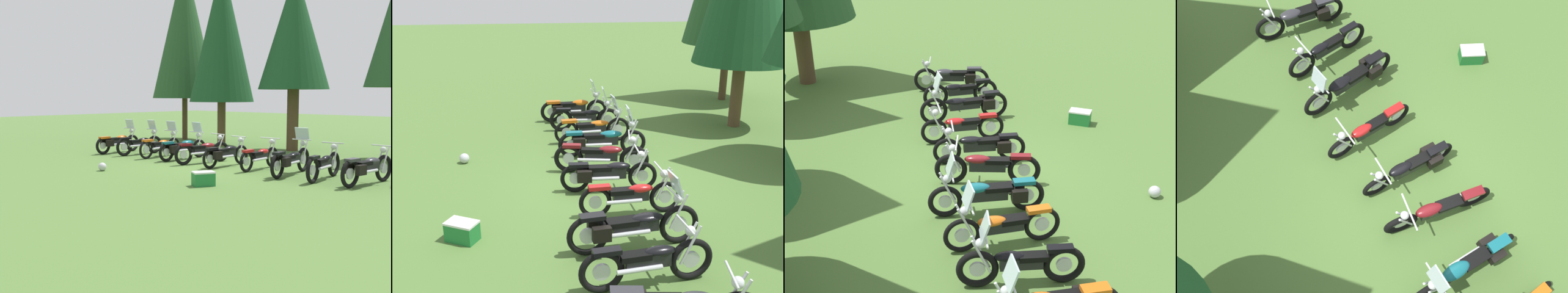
{
  "view_description": "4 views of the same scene",
  "coord_description": "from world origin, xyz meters",
  "views": [
    {
      "loc": [
        10.85,
        -12.22,
        2.39
      ],
      "look_at": [
        -1.29,
        0.3,
        0.51
      ],
      "focal_mm": 44.41,
      "sensor_mm": 36.0,
      "label": 1
    },
    {
      "loc": [
        10.48,
        -1.85,
        4.64
      ],
      "look_at": [
        0.18,
        -0.49,
        0.98
      ],
      "focal_mm": 45.07,
      "sensor_mm": 36.0,
      "label": 2
    },
    {
      "loc": [
        -11.92,
        1.92,
        6.52
      ],
      "look_at": [
        -0.1,
        0.03,
        0.69
      ],
      "focal_mm": 54.67,
      "sensor_mm": 36.0,
      "label": 3
    },
    {
      "loc": [
        -2.27,
        2.49,
        8.91
      ],
      "look_at": [
        1.1,
        0.46,
        0.86
      ],
      "focal_mm": 40.47,
      "sensor_mm": 36.0,
      "label": 4
    }
  ],
  "objects": [
    {
      "name": "motorcycle_4",
      "position": [
        -0.59,
        -0.04,
        0.45
      ],
      "size": [
        0.78,
        2.31,
        1.01
      ],
      "rotation": [
        0.0,
        0.0,
        1.38
      ],
      "color": "black",
      "rests_on": "ground_plane"
    },
    {
      "name": "picnic_cooler",
      "position": [
        2.28,
        -3.09,
        0.19
      ],
      "size": [
        0.59,
        0.67,
        0.38
      ],
      "color": "#1E7233",
      "rests_on": "ground_plane"
    },
    {
      "name": "motorcycle_5",
      "position": [
        0.47,
        -0.09,
        0.43
      ],
      "size": [
        0.63,
        2.19,
        0.98
      ],
      "rotation": [
        0.0,
        0.0,
        1.54
      ],
      "color": "black",
      "rests_on": "ground_plane"
    },
    {
      "name": "motorcycle_3",
      "position": [
        -1.78,
        0.14,
        0.46
      ],
      "size": [
        0.73,
        2.37,
        1.36
      ],
      "rotation": [
        0.0,
        0.0,
        1.56
      ],
      "color": "black",
      "rests_on": "ground_plane"
    },
    {
      "name": "ground_plane",
      "position": [
        0.0,
        0.0,
        0.0
      ],
      "size": [
        80.0,
        80.0,
        0.0
      ],
      "primitive_type": "plane",
      "color": "#4C7033"
    },
    {
      "name": "motorcycle_9",
      "position": [
        5.31,
        0.01,
        0.47
      ],
      "size": [
        0.75,
        2.3,
        1.03
      ],
      "rotation": [
        0.0,
        0.0,
        1.43
      ],
      "color": "black",
      "rests_on": "ground_plane"
    },
    {
      "name": "motorcycle_2",
      "position": [
        -2.94,
        0.09,
        0.46
      ],
      "size": [
        0.69,
        2.23,
        1.36
      ],
      "rotation": [
        0.0,
        0.0,
        1.66
      ],
      "color": "black",
      "rests_on": "ground_plane"
    },
    {
      "name": "motorcycle_1",
      "position": [
        -4.08,
        0.0,
        0.45
      ],
      "size": [
        0.63,
        2.19,
        1.37
      ],
      "rotation": [
        0.0,
        0.0,
        1.5
      ],
      "color": "black",
      "rests_on": "ground_plane"
    },
    {
      "name": "dropped_helmet",
      "position": [
        -1.72,
        -3.47,
        0.13
      ],
      "size": [
        0.26,
        0.26,
        0.26
      ],
      "primitive_type": "sphere",
      "color": "silver",
      "rests_on": "ground_plane"
    },
    {
      "name": "motorcycle_6",
      "position": [
        1.68,
        0.21,
        0.43
      ],
      "size": [
        0.74,
        2.13,
        0.99
      ],
      "rotation": [
        0.0,
        0.0,
        1.62
      ],
      "color": "black",
      "rests_on": "ground_plane"
    },
    {
      "name": "motorcycle_7",
      "position": [
        2.99,
        -0.06,
        0.47
      ],
      "size": [
        0.74,
        2.45,
        1.39
      ],
      "rotation": [
        0.0,
        0.0,
        1.69
      ],
      "color": "black",
      "rests_on": "ground_plane"
    },
    {
      "name": "motorcycle_8",
      "position": [
        4.09,
        -0.05,
        0.44
      ],
      "size": [
        0.65,
        2.2,
        1.02
      ],
      "rotation": [
        0.0,
        0.0,
        1.68
      ],
      "color": "black",
      "rests_on": "ground_plane"
    }
  ]
}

